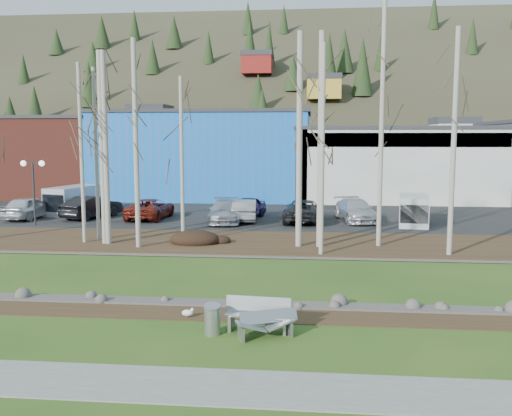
# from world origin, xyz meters

# --- Properties ---
(ground) EXTENTS (200.00, 200.00, 0.00)m
(ground) POSITION_xyz_m (0.00, 0.00, 0.00)
(ground) COLOR #284D17
(ground) RESTS_ON ground
(footpath) EXTENTS (80.00, 2.00, 0.04)m
(footpath) POSITION_xyz_m (0.00, -3.50, 0.02)
(footpath) COLOR slate
(footpath) RESTS_ON ground
(dirt_strip) EXTENTS (80.00, 1.80, 0.03)m
(dirt_strip) POSITION_xyz_m (0.00, 2.10, 0.01)
(dirt_strip) COLOR #382616
(dirt_strip) RESTS_ON ground
(near_bank_rocks) EXTENTS (80.00, 0.80, 0.50)m
(near_bank_rocks) POSITION_xyz_m (0.00, 3.10, 0.00)
(near_bank_rocks) COLOR #47423D
(near_bank_rocks) RESTS_ON ground
(river) EXTENTS (80.00, 8.00, 0.90)m
(river) POSITION_xyz_m (0.00, 7.20, 0.00)
(river) COLOR black
(river) RESTS_ON ground
(far_bank_rocks) EXTENTS (80.00, 0.80, 0.46)m
(far_bank_rocks) POSITION_xyz_m (0.00, 11.30, 0.00)
(far_bank_rocks) COLOR #47423D
(far_bank_rocks) RESTS_ON ground
(far_bank) EXTENTS (80.00, 7.00, 0.15)m
(far_bank) POSITION_xyz_m (0.00, 14.50, 0.07)
(far_bank) COLOR #382616
(far_bank) RESTS_ON ground
(parking_lot) EXTENTS (80.00, 14.00, 0.14)m
(parking_lot) POSITION_xyz_m (0.00, 25.00, 0.07)
(parking_lot) COLOR black
(parking_lot) RESTS_ON ground
(building_brick) EXTENTS (16.32, 12.24, 7.80)m
(building_brick) POSITION_xyz_m (-24.00, 39.00, 3.91)
(building_brick) COLOR brown
(building_brick) RESTS_ON ground
(building_blue) EXTENTS (20.40, 12.24, 8.30)m
(building_blue) POSITION_xyz_m (-6.00, 39.00, 4.16)
(building_blue) COLOR blue
(building_blue) RESTS_ON ground
(building_white) EXTENTS (18.36, 12.24, 6.80)m
(building_white) POSITION_xyz_m (12.00, 38.98, 3.41)
(building_white) COLOR beige
(building_white) RESTS_ON ground
(hillside) EXTENTS (160.00, 72.00, 35.00)m
(hillside) POSITION_xyz_m (0.00, 84.00, 17.50)
(hillside) COLOR #302A1C
(hillside) RESTS_ON ground
(bench_intact) EXTENTS (2.06, 0.79, 1.01)m
(bench_intact) POSITION_xyz_m (2.85, 0.58, 0.50)
(bench_intact) COLOR #A0A2A4
(bench_intact) RESTS_ON ground
(bench_damaged) EXTENTS (1.83, 1.19, 0.78)m
(bench_damaged) POSITION_xyz_m (3.14, 0.01, 0.39)
(bench_damaged) COLOR #A0A2A4
(bench_damaged) RESTS_ON ground
(litter_bin) EXTENTS (0.54, 0.54, 0.84)m
(litter_bin) POSITION_xyz_m (1.52, 0.09, 0.42)
(litter_bin) COLOR #A0A2A4
(litter_bin) RESTS_ON ground
(seagull) EXTENTS (0.44, 0.21, 0.32)m
(seagull) POSITION_xyz_m (0.45, 1.54, 0.18)
(seagull) COLOR gold
(seagull) RESTS_ON ground
(dirt_mound) EXTENTS (2.71, 1.91, 0.53)m
(dirt_mound) POSITION_xyz_m (-1.86, 13.76, 0.42)
(dirt_mound) COLOR black
(dirt_mound) RESTS_ON far_bank
(birch_1) EXTENTS (0.20, 0.20, 9.46)m
(birch_1) POSITION_xyz_m (-7.43, 14.31, 4.88)
(birch_1) COLOR beige
(birch_1) RESTS_ON far_bank
(birch_2) EXTENTS (0.29, 0.29, 10.19)m
(birch_2) POSITION_xyz_m (-6.48, 13.23, 5.25)
(birch_2) COLOR beige
(birch_2) RESTS_ON far_bank
(birch_3) EXTENTS (0.21, 0.21, 9.63)m
(birch_3) POSITION_xyz_m (-7.92, 13.48, 4.96)
(birch_3) COLOR beige
(birch_3) RESTS_ON far_bank
(birch_4) EXTENTS (0.25, 0.25, 10.64)m
(birch_4) POSITION_xyz_m (-4.58, 12.44, 5.47)
(birch_4) COLOR beige
(birch_4) RESTS_ON far_bank
(birch_5) EXTENTS (0.20, 0.20, 8.89)m
(birch_5) POSITION_xyz_m (-2.51, 13.79, 4.59)
(birch_5) COLOR beige
(birch_5) RESTS_ON far_bank
(birch_6) EXTENTS (0.21, 0.21, 10.13)m
(birch_6) POSITION_xyz_m (4.90, 11.54, 5.21)
(birch_6) COLOR beige
(birch_6) RESTS_ON far_bank
(birch_7) EXTENTS (0.31, 0.31, 11.01)m
(birch_7) POSITION_xyz_m (4.85, 13.46, 5.65)
(birch_7) COLOR beige
(birch_7) RESTS_ON far_bank
(birch_8) EXTENTS (0.25, 0.25, 10.84)m
(birch_8) POSITION_xyz_m (11.14, 12.02, 5.57)
(birch_8) COLOR beige
(birch_8) RESTS_ON far_bank
(birch_9) EXTENTS (0.24, 0.24, 12.62)m
(birch_9) POSITION_xyz_m (7.96, 14.01, 6.46)
(birch_9) COLOR beige
(birch_9) RESTS_ON far_bank
(birch_10) EXTENTS (0.29, 0.29, 10.19)m
(birch_10) POSITION_xyz_m (-6.67, 13.23, 5.25)
(birch_10) COLOR beige
(birch_10) RESTS_ON far_bank
(birch_11) EXTENTS (0.31, 0.31, 11.01)m
(birch_11) POSITION_xyz_m (3.75, 13.46, 5.65)
(birch_11) COLOR beige
(birch_11) RESTS_ON far_bank
(street_lamp) EXTENTS (1.61, 0.38, 4.21)m
(street_lamp) POSITION_xyz_m (-13.58, 19.13, 3.45)
(street_lamp) COLOR #262628
(street_lamp) RESTS_ON parking_lot
(car_0) EXTENTS (2.20, 4.79, 1.59)m
(car_0) POSITION_xyz_m (-15.41, 21.82, 0.94)
(car_0) COLOR silver
(car_0) RESTS_ON parking_lot
(car_1) EXTENTS (3.25, 5.13, 1.60)m
(car_1) POSITION_xyz_m (-11.07, 22.53, 0.94)
(car_1) COLOR black
(car_1) RESTS_ON parking_lot
(car_2) EXTENTS (2.63, 5.24, 1.42)m
(car_2) POSITION_xyz_m (-6.87, 22.61, 0.85)
(car_2) COLOR maroon
(car_2) RESTS_ON parking_lot
(car_3) EXTENTS (2.59, 5.27, 1.48)m
(car_3) POSITION_xyz_m (-1.40, 21.50, 0.88)
(car_3) COLOR #AEAEB6
(car_3) RESTS_ON parking_lot
(car_4) EXTENTS (3.12, 4.73, 1.50)m
(car_4) POSITION_xyz_m (-0.28, 23.39, 0.89)
(car_4) COLOR #1D1951
(car_4) RESTS_ON parking_lot
(car_5) EXTENTS (2.00, 4.68, 1.50)m
(car_5) POSITION_xyz_m (-0.16, 22.21, 0.89)
(car_5) COLOR #AAABAD
(car_5) RESTS_ON parking_lot
(car_6) EXTENTS (2.64, 5.49, 1.51)m
(car_6) POSITION_xyz_m (3.86, 22.25, 0.89)
(car_6) COLOR #292A2C
(car_6) RESTS_ON parking_lot
(car_7) EXTENTS (3.11, 5.49, 1.50)m
(car_7) POSITION_xyz_m (7.41, 22.85, 0.89)
(car_7) COLOR #BEBDC0
(car_7) RESTS_ON parking_lot
(van_white) EXTENTS (2.41, 4.54, 1.89)m
(van_white) POSITION_xyz_m (11.06, 21.62, 1.09)
(van_white) COLOR white
(van_white) RESTS_ON parking_lot
(van_grey) EXTENTS (2.96, 4.99, 2.04)m
(van_grey) POSITION_xyz_m (-13.41, 24.53, 1.16)
(van_grey) COLOR silver
(van_grey) RESTS_ON parking_lot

